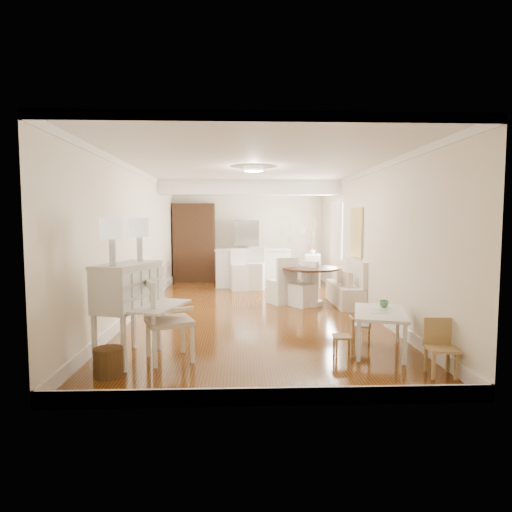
{
  "coord_description": "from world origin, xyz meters",
  "views": [
    {
      "loc": [
        -0.26,
        -8.5,
        1.79
      ],
      "look_at": [
        0.07,
        0.3,
        1.07
      ],
      "focal_mm": 30.0,
      "sensor_mm": 36.0,
      "label": 1
    }
  ],
  "objects": [
    {
      "name": "kids_chair_c",
      "position": [
        2.06,
        -3.76,
        0.33
      ],
      "size": [
        0.35,
        0.35,
        0.67
      ],
      "primitive_type": "cube",
      "rotation": [
        0.0,
        0.0,
        -0.09
      ],
      "color": "tan",
      "rests_on": "ground"
    },
    {
      "name": "bar_stool_left",
      "position": [
        -0.27,
        2.53,
        0.53
      ],
      "size": [
        0.48,
        0.48,
        1.07
      ],
      "primitive_type": "cube",
      "rotation": [
        0.0,
        0.0,
        0.13
      ],
      "color": "white",
      "rests_on": "ground"
    },
    {
      "name": "banquette",
      "position": [
        1.99,
        0.5,
        0.49
      ],
      "size": [
        0.52,
        1.6,
        0.98
      ],
      "primitive_type": "cube",
      "color": "silver",
      "rests_on": "ground"
    },
    {
      "name": "room",
      "position": [
        0.04,
        0.32,
        1.98
      ],
      "size": [
        9.0,
        9.04,
        2.82
      ],
      "color": "brown",
      "rests_on": "ground"
    },
    {
      "name": "bar_stool_right",
      "position": [
        0.15,
        2.59,
        0.56
      ],
      "size": [
        0.53,
        0.53,
        1.11
      ],
      "primitive_type": "cube",
      "rotation": [
        0.0,
        0.0,
        -0.21
      ],
      "color": "white",
      "rests_on": "ground"
    },
    {
      "name": "slip_chair_near",
      "position": [
        1.07,
        0.37,
        0.47
      ],
      "size": [
        0.64,
        0.64,
        0.94
      ],
      "primitive_type": "cube",
      "rotation": [
        0.0,
        0.0,
        -0.92
      ],
      "color": "white",
      "rests_on": "ground"
    },
    {
      "name": "sideboard",
      "position": [
        1.75,
        3.19,
        0.44
      ],
      "size": [
        0.55,
        0.98,
        0.88
      ],
      "primitive_type": "cube",
      "rotation": [
        0.0,
        0.0,
        -0.16
      ],
      "color": "beige",
      "rests_on": "ground"
    },
    {
      "name": "breakfast_counter",
      "position": [
        0.1,
        3.1,
        0.52
      ],
      "size": [
        2.05,
        0.65,
        1.03
      ],
      "primitive_type": "cube",
      "color": "white",
      "rests_on": "ground"
    },
    {
      "name": "pantry_cabinet",
      "position": [
        -1.6,
        4.18,
        1.15
      ],
      "size": [
        1.2,
        0.6,
        2.3
      ],
      "primitive_type": "cube",
      "color": "#381E11",
      "rests_on": "ground"
    },
    {
      "name": "secretary_bureau",
      "position": [
        -1.7,
        -3.01,
        0.63
      ],
      "size": [
        1.24,
        1.25,
        1.26
      ],
      "primitive_type": "cube",
      "rotation": [
        0.0,
        0.0,
        -0.3
      ],
      "color": "white",
      "rests_on": "ground"
    },
    {
      "name": "kids_chair_a",
      "position": [
        1.11,
        -2.97,
        0.26
      ],
      "size": [
        0.27,
        0.27,
        0.53
      ],
      "primitive_type": "cube",
      "rotation": [
        0.0,
        0.0,
        -1.63
      ],
      "color": "#9F7A48",
      "rests_on": "ground"
    },
    {
      "name": "fridge",
      "position": [
        0.3,
        4.15,
        0.9
      ],
      "size": [
        0.75,
        0.65,
        1.8
      ],
      "primitive_type": "imported",
      "color": "silver",
      "rests_on": "ground"
    },
    {
      "name": "wicker_basket",
      "position": [
        -1.79,
        -3.62,
        0.17
      ],
      "size": [
        0.4,
        0.4,
        0.33
      ],
      "primitive_type": "cylinder",
      "rotation": [
        0.0,
        0.0,
        0.26
      ],
      "color": "#55381A",
      "rests_on": "ground"
    },
    {
      "name": "slip_chair_far",
      "position": [
        0.65,
        0.67,
        0.51
      ],
      "size": [
        0.66,
        0.67,
        1.02
      ],
      "primitive_type": "cube",
      "rotation": [
        0.0,
        0.0,
        -2.69
      ],
      "color": "white",
      "rests_on": "ground"
    },
    {
      "name": "gustavian_armchair",
      "position": [
        -1.17,
        -3.05,
        0.52
      ],
      "size": [
        0.78,
        0.78,
        1.05
      ],
      "primitive_type": "cube",
      "rotation": [
        0.0,
        0.0,
        1.95
      ],
      "color": "white",
      "rests_on": "ground"
    },
    {
      "name": "dining_table",
      "position": [
        1.23,
        0.44,
        0.41
      ],
      "size": [
        1.5,
        1.5,
        0.81
      ],
      "primitive_type": "cylinder",
      "rotation": [
        0.0,
        0.0,
        -0.32
      ],
      "color": "#472717",
      "rests_on": "ground"
    },
    {
      "name": "pencil_cup",
      "position": [
        1.8,
        -2.54,
        0.61
      ],
      "size": [
        0.17,
        0.17,
        0.1
      ],
      "primitive_type": "imported",
      "rotation": [
        0.0,
        0.0,
        0.41
      ],
      "color": "#579661",
      "rests_on": "kids_table"
    },
    {
      "name": "kids_table",
      "position": [
        1.66,
        -2.8,
        0.28
      ],
      "size": [
        0.95,
        1.26,
        0.56
      ],
      "primitive_type": "cube",
      "rotation": [
        0.0,
        0.0,
        -0.27
      ],
      "color": "white",
      "rests_on": "ground"
    },
    {
      "name": "branch_vase",
      "position": [
        1.75,
        3.2,
        0.97
      ],
      "size": [
        0.21,
        0.21,
        0.16
      ],
      "primitive_type": "imported",
      "rotation": [
        0.0,
        0.0,
        -0.42
      ],
      "color": "silver",
      "rests_on": "sideboard"
    },
    {
      "name": "kids_chair_b",
      "position": [
        1.52,
        -2.41,
        0.28
      ],
      "size": [
        0.34,
        0.34,
        0.56
      ],
      "primitive_type": "cube",
      "rotation": [
        0.0,
        0.0,
        -1.86
      ],
      "color": "#AF844F",
      "rests_on": "ground"
    }
  ]
}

